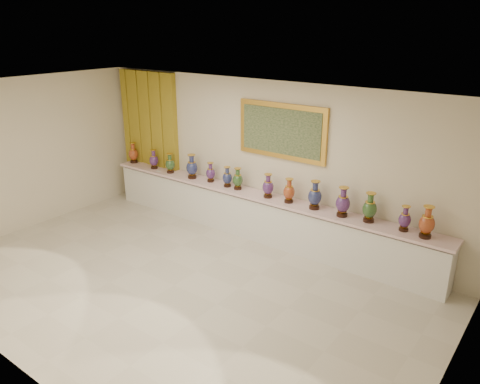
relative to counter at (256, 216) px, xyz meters
The scene contains 18 objects.
ground 2.31m from the counter, 90.00° to the right, with size 8.00×8.00×0.00m, color beige.
room 2.74m from the counter, behind, with size 8.00×8.00×8.00m.
counter is the anchor object (origin of this frame).
vase_0 3.52m from the counter, behind, with size 0.28×0.28×0.47m.
vase_1 2.81m from the counter, behind, with size 0.22×0.22×0.43m.
vase_2 2.32m from the counter, behind, with size 0.23×0.23×0.43m.
vase_3 1.74m from the counter, behind, with size 0.27×0.27×0.51m.
vase_4 1.31m from the counter, behind, with size 0.23×0.23×0.40m.
vase_5 0.94m from the counter, behind, with size 0.23×0.23×0.41m.
vase_6 0.78m from the counter, behind, with size 0.21×0.21×0.43m.
vase_7 0.73m from the counter, ahead, with size 0.27×0.27×0.45m.
vase_8 0.99m from the counter, ahead, with size 0.26×0.26×0.45m.
vase_9 1.43m from the counter, ahead, with size 0.24×0.24×0.51m.
vase_10 1.91m from the counter, ahead, with size 0.26×0.26×0.51m.
vase_11 2.33m from the counter, ahead, with size 0.25×0.25×0.50m.
vase_12 2.87m from the counter, ahead, with size 0.20×0.20×0.41m.
vase_13 3.22m from the counter, ahead, with size 0.31×0.31×0.51m.
label_card 2.55m from the counter, behind, with size 0.10×0.06×0.00m, color white.
Camera 1 is at (4.75, -4.57, 3.96)m, focal length 35.00 mm.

